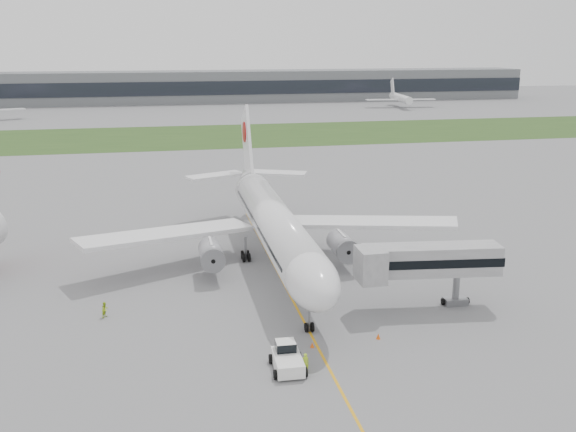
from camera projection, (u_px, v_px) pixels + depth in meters
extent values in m
plane|color=gray|center=(280.00, 277.00, 76.25)|extent=(600.00, 600.00, 0.00)
cube|color=#2A481B|center=(205.00, 136.00, 189.73)|extent=(600.00, 50.00, 0.02)
cube|color=slate|center=(187.00, 87.00, 291.90)|extent=(320.00, 22.00, 14.00)
cube|color=#1E222B|center=(188.00, 89.00, 281.50)|extent=(320.00, 0.60, 6.00)
cylinder|color=white|center=(274.00, 223.00, 78.56)|extent=(5.00, 38.00, 5.00)
ellipsoid|color=white|center=(311.00, 279.00, 60.12)|extent=(5.00, 11.00, 5.00)
cube|color=black|center=(314.00, 274.00, 58.94)|extent=(3.20, 1.54, 1.14)
cone|color=white|center=(249.00, 180.00, 99.15)|extent=(5.00, 10.53, 6.16)
cube|color=white|center=(167.00, 234.00, 78.29)|extent=(22.13, 13.52, 1.70)
cube|color=white|center=(370.00, 222.00, 83.24)|extent=(22.13, 13.52, 1.70)
cylinder|color=#959599|center=(211.00, 254.00, 75.36)|extent=(2.70, 5.20, 2.70)
cylinder|color=#959599|center=(342.00, 245.00, 78.40)|extent=(2.70, 5.20, 2.70)
cube|color=white|center=(247.00, 146.00, 99.22)|extent=(0.45, 10.90, 12.76)
cylinder|color=#A3090D|center=(246.00, 132.00, 99.64)|extent=(0.60, 3.20, 3.20)
cube|color=white|center=(215.00, 175.00, 100.46)|extent=(9.54, 6.34, 0.35)
cube|color=white|center=(278.00, 173.00, 102.36)|extent=(9.54, 6.34, 0.35)
cylinder|color=gray|center=(309.00, 317.00, 61.66)|extent=(0.24, 0.24, 3.10)
cylinder|color=black|center=(246.00, 256.00, 82.12)|extent=(1.40, 1.10, 1.10)
cylinder|color=black|center=(295.00, 253.00, 83.34)|extent=(1.40, 1.10, 1.10)
cube|color=white|center=(288.00, 362.00, 54.63)|extent=(2.43, 4.23, 1.11)
cube|color=white|center=(286.00, 346.00, 55.44)|extent=(1.71, 1.53, 0.92)
cube|color=black|center=(286.00, 346.00, 55.43)|extent=(1.75, 1.58, 0.79)
cylinder|color=black|center=(271.00, 359.00, 55.83)|extent=(0.35, 0.84, 0.83)
cylinder|color=black|center=(299.00, 357.00, 56.23)|extent=(0.35, 0.84, 0.83)
cylinder|color=black|center=(276.00, 375.00, 53.19)|extent=(0.35, 0.84, 0.83)
cylinder|color=black|center=(305.00, 372.00, 53.60)|extent=(0.35, 0.84, 0.83)
cube|color=#AEADB0|center=(431.00, 260.00, 66.34)|extent=(14.51, 4.60, 3.06)
cube|color=black|center=(431.00, 260.00, 66.34)|extent=(14.73, 4.72, 0.92)
cube|color=#AEADB0|center=(370.00, 265.00, 64.79)|extent=(2.65, 3.46, 3.46)
cylinder|color=gray|center=(456.00, 287.00, 67.97)|extent=(0.71, 0.71, 3.87)
cube|color=gray|center=(455.00, 301.00, 68.39)|extent=(2.59, 1.69, 0.71)
cylinder|color=black|center=(443.00, 301.00, 68.28)|extent=(0.38, 0.74, 0.71)
cylinder|color=black|center=(467.00, 301.00, 68.50)|extent=(0.38, 0.74, 0.71)
cone|color=#FF5C0D|center=(312.00, 345.00, 58.76)|extent=(0.37, 0.37, 0.51)
cone|color=#FF5C0D|center=(378.00, 336.00, 60.43)|extent=(0.41, 0.41, 0.56)
imported|color=#B2E325|center=(305.00, 362.00, 54.29)|extent=(0.66, 0.46, 1.71)
imported|color=#A3C721|center=(105.00, 310.00, 65.09)|extent=(0.95, 1.00, 1.63)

